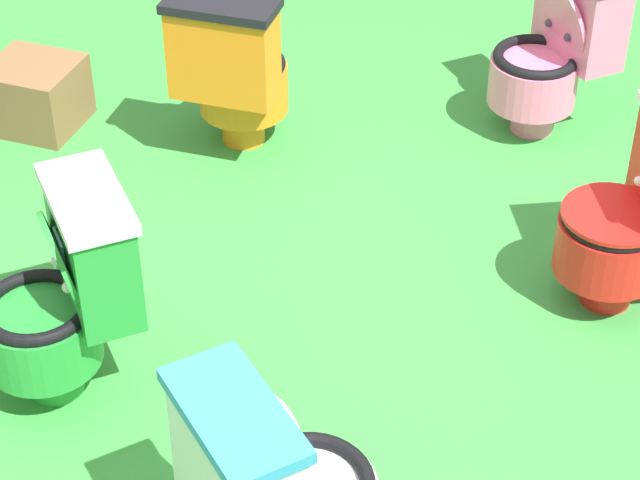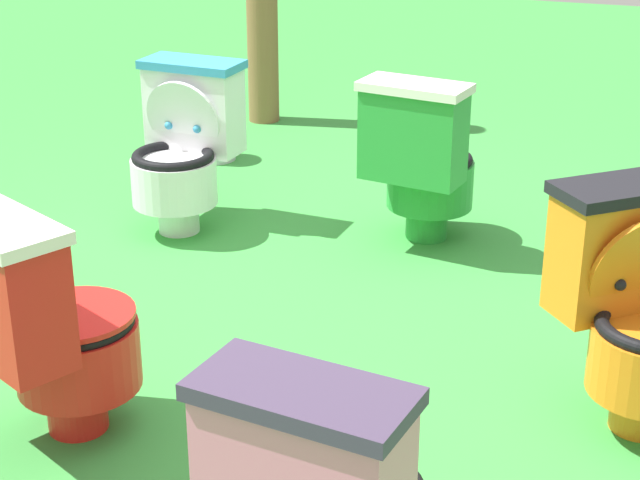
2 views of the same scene
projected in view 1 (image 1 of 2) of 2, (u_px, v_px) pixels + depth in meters
The scene contains 6 objects.
ground at pixel (325, 328), 4.18m from camera, with size 14.00×14.00×0.00m, color green.
toilet_orange at pixel (234, 70), 4.85m from camera, with size 0.64×0.63×0.73m.
toilet_red at pixel (640, 214), 4.09m from camera, with size 0.62×0.58×0.73m.
toilet_pink at pixel (556, 48), 5.00m from camera, with size 0.54×0.47×0.73m.
toilet_green at pixel (65, 294), 3.75m from camera, with size 0.55×0.48×0.73m.
small_crate at pixel (36, 94), 5.15m from camera, with size 0.36×0.34×0.29m, color brown.
Camera 1 is at (-1.70, -2.63, 2.79)m, focal length 68.05 mm.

